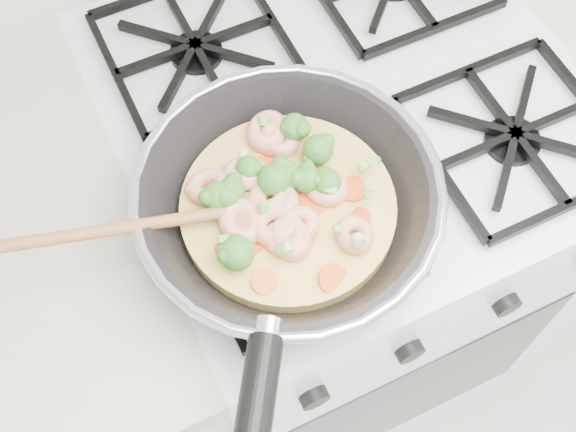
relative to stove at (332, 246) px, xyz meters
name	(u,v)px	position (x,y,z in m)	size (l,w,h in m)	color
stove	(332,246)	(0.00, 0.00, 0.00)	(0.60, 0.60, 0.92)	white
skillet	(285,206)	(-0.16, -0.14, 0.50)	(0.48, 0.48, 0.10)	black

